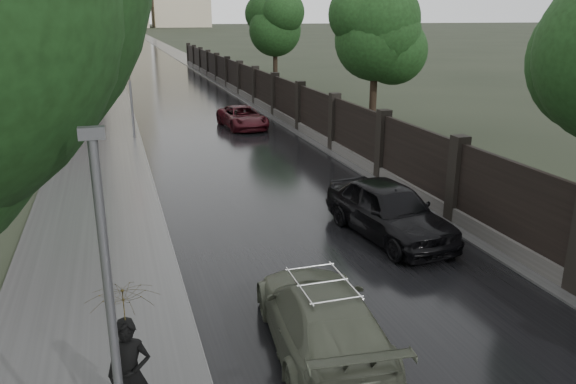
{
  "coord_description": "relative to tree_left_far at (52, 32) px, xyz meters",
  "views": [
    {
      "loc": [
        -5.18,
        -4.1,
        6.13
      ],
      "look_at": [
        -0.83,
        9.86,
        1.5
      ],
      "focal_mm": 35.0,
      "sensor_mm": 36.0,
      "label": 1
    }
  ],
  "objects": [
    {
      "name": "traffic_light",
      "position": [
        3.7,
        -5.01,
        -2.84
      ],
      "size": [
        0.16,
        0.32,
        4.0
      ],
      "color": "#59595E",
      "rests_on": "ground"
    },
    {
      "name": "verge_right",
      "position": [
        13.5,
        160.0,
        -5.2
      ],
      "size": [
        3.0,
        420.0,
        0.08
      ],
      "primitive_type": "cube",
      "color": "#2D2D2D",
      "rests_on": "ground"
    },
    {
      "name": "volga_sedan",
      "position": [
        6.2,
        -25.4,
        -4.55
      ],
      "size": [
        2.4,
        4.95,
        1.39
      ],
      "primitive_type": "imported",
      "rotation": [
        0.0,
        0.0,
        3.04
      ],
      "color": "#424739",
      "rests_on": "ground"
    },
    {
      "name": "sidewalk_left",
      "position": [
        2.0,
        160.0,
        -5.16
      ],
      "size": [
        4.0,
        420.0,
        0.16
      ],
      "primitive_type": "cube",
      "color": "#2D2D2D",
      "rests_on": "ground"
    },
    {
      "name": "car_right_near",
      "position": [
        10.07,
        -20.57,
        -4.43
      ],
      "size": [
        2.5,
        4.98,
        1.63
      ],
      "primitive_type": "imported",
      "rotation": [
        0.0,
        0.0,
        0.13
      ],
      "color": "black",
      "rests_on": "ground"
    },
    {
      "name": "fence_right",
      "position": [
        12.6,
        2.01,
        -4.23
      ],
      "size": [
        0.45,
        75.72,
        2.7
      ],
      "color": "#383533",
      "rests_on": "ground"
    },
    {
      "name": "lamp_post",
      "position": [
        2.6,
        -28.5,
        -2.57
      ],
      "size": [
        0.25,
        0.12,
        5.11
      ],
      "color": "#59595E",
      "rests_on": "ground"
    },
    {
      "name": "tree_left_far",
      "position": [
        0.0,
        0.0,
        0.0
      ],
      "size": [
        4.25,
        4.25,
        7.39
      ],
      "color": "black",
      "rests_on": "ground"
    },
    {
      "name": "tree_right_c",
      "position": [
        15.5,
        10.0,
        -0.29
      ],
      "size": [
        4.08,
        4.08,
        7.01
      ],
      "color": "black",
      "rests_on": "ground"
    },
    {
      "name": "pedestrian_umbrella",
      "position": [
        2.7,
        -26.61,
        -3.23
      ],
      "size": [
        1.26,
        1.28,
        2.78
      ],
      "rotation": [
        0.0,
        0.0,
        -0.25
      ],
      "color": "black",
      "rests_on": "sidewalk_left"
    },
    {
      "name": "road",
      "position": [
        8.0,
        160.0,
        -5.23
      ],
      "size": [
        8.0,
        420.0,
        0.02
      ],
      "primitive_type": "cube",
      "color": "black",
      "rests_on": "ground"
    },
    {
      "name": "tree_right_b",
      "position": [
        15.5,
        -8.0,
        -0.29
      ],
      "size": [
        4.08,
        4.08,
        7.01
      ],
      "color": "black",
      "rests_on": "ground"
    },
    {
      "name": "car_right_far",
      "position": [
        9.71,
        -3.37,
        -4.63
      ],
      "size": [
        2.41,
        4.58,
        1.23
      ],
      "primitive_type": "imported",
      "rotation": [
        0.0,
        0.0,
        0.08
      ],
      "color": "black",
      "rests_on": "ground"
    }
  ]
}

